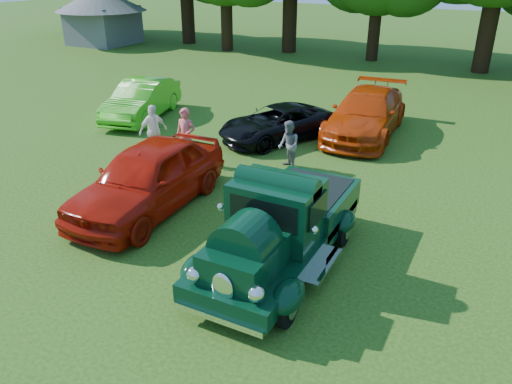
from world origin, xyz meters
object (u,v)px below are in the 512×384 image
at_px(back_car_black, 277,123).
at_px(spectator_grey, 289,145).
at_px(back_car_lime, 142,100).
at_px(back_car_orange, 366,114).
at_px(hero_pickup, 281,228).
at_px(gazebo, 101,9).
at_px(red_convertible, 148,177).
at_px(spectator_pink, 186,136).
at_px(spectator_white, 153,131).

height_order(back_car_black, spectator_grey, spectator_grey).
xyz_separation_m(back_car_lime, back_car_orange, (8.44, 2.04, 0.05)).
distance_m(hero_pickup, back_car_black, 7.84).
xyz_separation_m(hero_pickup, gazebo, (-23.63, 20.37, 1.54)).
bearing_deg(red_convertible, spectator_grey, 60.63).
xyz_separation_m(spectator_pink, gazebo, (-18.69, 16.63, 1.52)).
relative_size(back_car_lime, spectator_white, 2.65).
bearing_deg(red_convertible, back_car_black, 81.91).
xyz_separation_m(back_car_black, back_car_orange, (2.59, 1.93, 0.20)).
xyz_separation_m(back_car_lime, spectator_white, (3.03, -3.14, 0.11)).
distance_m(red_convertible, back_car_orange, 8.80).
bearing_deg(hero_pickup, spectator_pink, 142.80).
distance_m(back_car_black, spectator_pink, 3.65).
bearing_deg(back_car_black, spectator_white, -104.31).
bearing_deg(spectator_grey, spectator_pink, -114.75).
bearing_deg(red_convertible, hero_pickup, -13.50).
bearing_deg(gazebo, spectator_white, -43.60).
bearing_deg(spectator_grey, gazebo, -170.47).
bearing_deg(spectator_pink, gazebo, 132.29).
relative_size(hero_pickup, back_car_black, 1.19).
xyz_separation_m(hero_pickup, back_car_lime, (-9.26, 6.95, -0.12)).
xyz_separation_m(red_convertible, spectator_white, (-2.19, 3.01, -0.01)).
bearing_deg(back_car_black, back_car_orange, 63.38).
distance_m(back_car_lime, spectator_pink, 5.38).
bearing_deg(spectator_white, red_convertible, -123.45).
xyz_separation_m(hero_pickup, red_convertible, (-4.04, 0.79, -0.01)).
height_order(back_car_lime, spectator_grey, spectator_grey).
height_order(back_car_black, back_car_orange, back_car_orange).
bearing_deg(spectator_pink, hero_pickup, -43.26).
distance_m(spectator_grey, gazebo, 26.70).
height_order(red_convertible, spectator_white, red_convertible).
xyz_separation_m(spectator_white, gazebo, (-17.40, 16.57, 1.56)).
bearing_deg(back_car_lime, back_car_orange, -0.36).
relative_size(back_car_orange, spectator_pink, 3.09).
bearing_deg(back_car_orange, back_car_black, -146.65).
height_order(hero_pickup, back_car_lime, hero_pickup).
xyz_separation_m(hero_pickup, spectator_white, (-6.23, 3.80, -0.01)).
bearing_deg(back_car_orange, spectator_pink, -131.56).
bearing_deg(spectator_white, spectator_pink, -72.00).
bearing_deg(spectator_pink, back_car_lime, 137.42).
xyz_separation_m(hero_pickup, back_car_black, (-3.41, 7.05, -0.27)).
xyz_separation_m(back_car_lime, back_car_black, (5.85, 0.11, -0.15)).
height_order(back_car_lime, spectator_pink, spectator_pink).
xyz_separation_m(red_convertible, back_car_lime, (-5.22, 6.15, -0.11)).
height_order(red_convertible, gazebo, gazebo).
relative_size(back_car_lime, spectator_pink, 2.55).
height_order(hero_pickup, back_car_orange, hero_pickup).
bearing_deg(gazebo, red_convertible, -44.98).
bearing_deg(spectator_grey, back_car_black, 167.84).
relative_size(red_convertible, spectator_white, 2.96).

